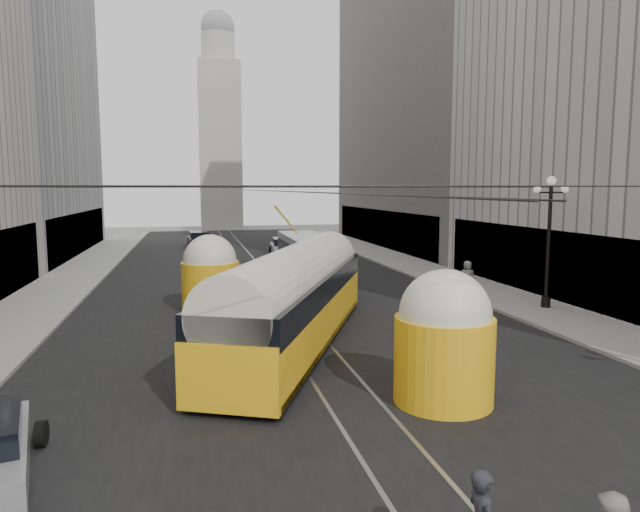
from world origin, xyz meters
name	(u,v)px	position (x,y,z in m)	size (l,w,h in m)	color
road	(257,275)	(0.00, 32.50, 0.00)	(20.00, 85.00, 0.02)	black
sidewalk_left	(81,272)	(-12.00, 36.00, 0.07)	(4.00, 72.00, 0.15)	gray
sidewalk_right	(403,262)	(12.00, 36.00, 0.07)	(4.00, 72.00, 0.15)	gray
rail_left	(246,275)	(-0.75, 32.50, 0.00)	(0.12, 85.00, 0.04)	gray
rail_right	(268,274)	(0.75, 32.50, 0.00)	(0.12, 85.00, 0.04)	gray
building_right_far	(438,84)	(20.00, 48.00, 16.31)	(12.60, 32.60, 32.60)	#514C47
distant_tower	(220,126)	(0.00, 80.00, 14.97)	(6.00, 6.00, 31.36)	#B2AFA8
lamppost_right_mid	(549,234)	(12.60, 18.00, 3.74)	(1.86, 0.44, 6.37)	black
catenary	(259,189)	(0.12, 31.49, 5.88)	(25.00, 72.00, 0.23)	black
streetcar	(296,297)	(-0.50, 14.51, 1.86)	(8.70, 16.12, 3.81)	yellow
city_bus	(310,259)	(2.73, 27.51, 1.62)	(2.73, 11.69, 2.96)	#A4A6A9
sedan_white_far	(283,248)	(3.56, 43.19, 0.72)	(2.43, 5.14, 1.58)	#BBBBBB
sedan_dark_far	(199,240)	(-3.64, 52.39, 0.72)	(2.45, 5.14, 1.58)	black
pedestrian_sidewalk_right	(467,277)	(10.50, 22.15, 1.07)	(0.90, 0.55, 1.83)	slate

